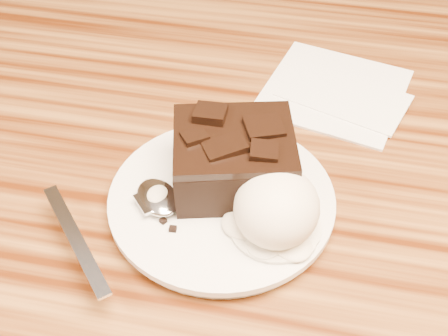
% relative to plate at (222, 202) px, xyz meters
% --- Properties ---
extents(plate, '(0.19, 0.19, 0.02)m').
position_rel_plate_xyz_m(plate, '(0.00, 0.00, 0.00)').
color(plate, white).
rests_on(plate, dining_table).
extents(brownie, '(0.12, 0.11, 0.05)m').
position_rel_plate_xyz_m(brownie, '(0.01, 0.02, 0.03)').
color(brownie, black).
rests_on(brownie, plate).
extents(ice_cream_scoop, '(0.07, 0.07, 0.06)m').
position_rel_plate_xyz_m(ice_cream_scoop, '(0.05, -0.02, 0.03)').
color(ice_cream_scoop, white).
rests_on(ice_cream_scoop, plate).
extents(melt_puddle, '(0.08, 0.08, 0.00)m').
position_rel_plate_xyz_m(melt_puddle, '(0.05, -0.02, 0.01)').
color(melt_puddle, white).
rests_on(melt_puddle, plate).
extents(spoon, '(0.15, 0.16, 0.01)m').
position_rel_plate_xyz_m(spoon, '(-0.05, -0.02, 0.01)').
color(spoon, silver).
rests_on(spoon, plate).
extents(napkin, '(0.17, 0.17, 0.01)m').
position_rel_plate_xyz_m(napkin, '(0.08, 0.18, -0.01)').
color(napkin, white).
rests_on(napkin, dining_table).
extents(crumb_a, '(0.01, 0.01, 0.00)m').
position_rel_plate_xyz_m(crumb_a, '(-0.03, -0.04, 0.01)').
color(crumb_a, black).
rests_on(crumb_a, plate).
extents(crumb_b, '(0.01, 0.01, 0.00)m').
position_rel_plate_xyz_m(crumb_b, '(0.05, -0.02, 0.01)').
color(crumb_b, black).
rests_on(crumb_b, plate).
extents(crumb_c, '(0.00, 0.01, 0.00)m').
position_rel_plate_xyz_m(crumb_c, '(-0.00, 0.01, 0.01)').
color(crumb_c, black).
rests_on(crumb_c, plate).
extents(crumb_d, '(0.01, 0.01, 0.00)m').
position_rel_plate_xyz_m(crumb_d, '(-0.04, -0.04, 0.01)').
color(crumb_d, black).
rests_on(crumb_d, plate).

